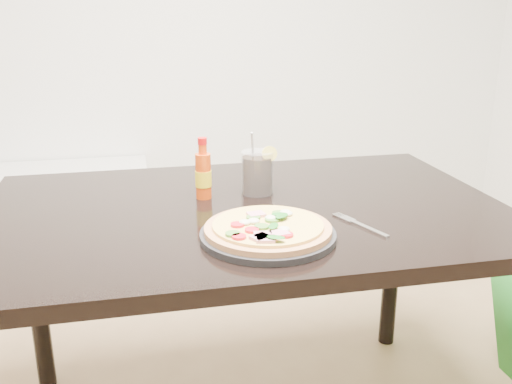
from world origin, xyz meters
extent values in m
plane|color=white|center=(0.00, 2.25, 1.30)|extent=(4.00, 0.00, 4.00)
cube|color=black|center=(0.14, 0.61, 0.73)|extent=(1.40, 0.90, 0.04)
cylinder|color=black|center=(-0.50, 1.00, 0.35)|extent=(0.06, 0.06, 0.71)
cylinder|color=black|center=(0.78, 1.00, 0.35)|extent=(0.06, 0.06, 0.71)
cylinder|color=black|center=(0.14, 0.38, 0.76)|extent=(0.32, 0.32, 0.02)
cylinder|color=tan|center=(0.14, 0.38, 0.77)|extent=(0.30, 0.30, 0.01)
cylinder|color=#E4D463|center=(0.14, 0.38, 0.78)|extent=(0.26, 0.26, 0.01)
cube|color=pink|center=(0.11, 0.28, 0.79)|extent=(0.05, 0.04, 0.01)
cube|color=pink|center=(0.11, 0.31, 0.79)|extent=(0.04, 0.04, 0.01)
cube|color=pink|center=(0.13, 0.44, 0.79)|extent=(0.05, 0.04, 0.01)
cube|color=pink|center=(0.15, 0.31, 0.79)|extent=(0.05, 0.04, 0.01)
cube|color=pink|center=(0.10, 0.29, 0.79)|extent=(0.05, 0.05, 0.01)
cylinder|color=red|center=(0.07, 0.38, 0.79)|extent=(0.03, 0.03, 0.01)
cylinder|color=red|center=(0.12, 0.29, 0.79)|extent=(0.03, 0.03, 0.01)
cylinder|color=red|center=(0.09, 0.34, 0.79)|extent=(0.03, 0.03, 0.01)
cylinder|color=red|center=(0.16, 0.30, 0.79)|extent=(0.03, 0.03, 0.01)
cylinder|color=red|center=(0.06, 0.31, 0.79)|extent=(0.03, 0.03, 0.01)
cylinder|color=#457D29|center=(0.15, 0.39, 0.79)|extent=(0.03, 0.03, 0.01)
cylinder|color=#457D29|center=(0.18, 0.43, 0.79)|extent=(0.03, 0.03, 0.01)
cylinder|color=#457D29|center=(0.05, 0.33, 0.79)|extent=(0.03, 0.03, 0.01)
cylinder|color=#457D29|center=(0.12, 0.36, 0.79)|extent=(0.03, 0.03, 0.01)
cylinder|color=#457D29|center=(0.11, 0.42, 0.79)|extent=(0.03, 0.03, 0.01)
ellipsoid|color=beige|center=(0.20, 0.42, 0.79)|extent=(0.03, 0.03, 0.01)
ellipsoid|color=beige|center=(0.17, 0.33, 0.79)|extent=(0.03, 0.03, 0.01)
ellipsoid|color=beige|center=(0.20, 0.43, 0.79)|extent=(0.03, 0.03, 0.01)
ellipsoid|color=beige|center=(0.15, 0.40, 0.79)|extent=(0.03, 0.03, 0.01)
ellipsoid|color=beige|center=(0.11, 0.39, 0.79)|extent=(0.03, 0.03, 0.01)
ellipsoid|color=beige|center=(0.09, 0.39, 0.79)|extent=(0.03, 0.03, 0.01)
ellipsoid|color=#186719|center=(0.18, 0.40, 0.80)|extent=(0.05, 0.04, 0.00)
ellipsoid|color=#186719|center=(0.18, 0.41, 0.80)|extent=(0.04, 0.03, 0.00)
ellipsoid|color=#186719|center=(0.14, 0.34, 0.80)|extent=(0.04, 0.05, 0.00)
ellipsoid|color=#186719|center=(0.13, 0.27, 0.80)|extent=(0.05, 0.04, 0.00)
cylinder|color=#D2430C|center=(0.03, 0.71, 0.81)|extent=(0.05, 0.05, 0.13)
cylinder|color=yellow|center=(0.03, 0.71, 0.81)|extent=(0.05, 0.05, 0.05)
cylinder|color=#D2430C|center=(0.03, 0.71, 0.89)|extent=(0.02, 0.02, 0.03)
cylinder|color=red|center=(0.03, 0.71, 0.92)|extent=(0.03, 0.03, 0.02)
cylinder|color=black|center=(0.19, 0.72, 0.80)|extent=(0.09, 0.09, 0.11)
cylinder|color=silver|center=(0.19, 0.72, 0.81)|extent=(0.09, 0.09, 0.12)
cylinder|color=#F2E059|center=(0.22, 0.70, 0.87)|extent=(0.04, 0.01, 0.04)
cylinder|color=#B2B2B7|center=(0.18, 0.73, 0.85)|extent=(0.03, 0.06, 0.17)
cube|color=silver|center=(0.39, 0.38, 0.75)|extent=(0.05, 0.12, 0.00)
cube|color=silver|center=(0.37, 0.45, 0.75)|extent=(0.04, 0.05, 0.00)
cube|color=silver|center=(0.35, 0.48, 0.75)|extent=(0.01, 0.03, 0.00)
cube|color=silver|center=(0.35, 0.48, 0.75)|extent=(0.01, 0.03, 0.00)
cube|color=silver|center=(0.36, 0.48, 0.75)|extent=(0.01, 0.03, 0.00)
cube|color=silver|center=(0.36, 0.49, 0.75)|extent=(0.01, 0.03, 0.00)
cube|color=white|center=(-0.80, 2.07, 0.25)|extent=(1.40, 0.34, 0.50)
camera|label=1|loc=(-0.15, -0.82, 1.27)|focal=40.00mm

